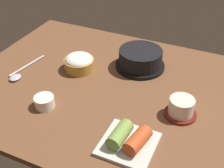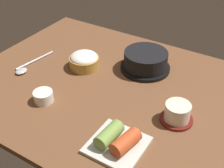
{
  "view_description": "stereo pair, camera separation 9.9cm",
  "coord_description": "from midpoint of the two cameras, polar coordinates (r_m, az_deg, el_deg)",
  "views": [
    {
      "loc": [
        35.45,
        -75.04,
        63.22
      ],
      "look_at": [
        2.0,
        -2.0,
        5.0
      ],
      "focal_mm": 48.24,
      "sensor_mm": 36.0,
      "label": 1
    },
    {
      "loc": [
        44.19,
        -70.36,
        63.22
      ],
      "look_at": [
        2.0,
        -2.0,
        5.0
      ],
      "focal_mm": 48.24,
      "sensor_mm": 36.0,
      "label": 2
    }
  ],
  "objects": [
    {
      "name": "side_bowl_near",
      "position": [
        0.97,
        -10.07,
        -2.41
      ],
      "size": [
        6.32,
        6.32,
        3.63
      ],
      "color": "white",
      "rests_on": "dining_table"
    },
    {
      "name": "spoon",
      "position": [
        1.15,
        -13.61,
        3.04
      ],
      "size": [
        5.05,
        19.55,
        1.35
      ],
      "color": "#B7B7BC",
      "rests_on": "dining_table"
    },
    {
      "name": "rice_bowl",
      "position": [
        1.12,
        -2.78,
        4.43
      ],
      "size": [
        11.05,
        11.05,
        6.13
      ],
      "color": "#B78C38",
      "rests_on": "dining_table"
    },
    {
      "name": "tea_cup_with_saucer",
      "position": [
        0.91,
        15.35,
        -5.46
      ],
      "size": [
        9.8,
        9.8,
        5.98
      ],
      "color": "maroon",
      "rests_on": "dining_table"
    },
    {
      "name": "stone_pot",
      "position": [
        1.11,
        8.93,
        4.31
      ],
      "size": [
        18.34,
        18.34,
        7.13
      ],
      "color": "black",
      "rests_on": "dining_table"
    },
    {
      "name": "dining_table",
      "position": [
        1.04,
        2.37,
        -1.0
      ],
      "size": [
        100.0,
        76.0,
        2.0
      ],
      "primitive_type": "cube",
      "color": "brown",
      "rests_on": "ground"
    },
    {
      "name": "kimchi_plate",
      "position": [
        0.81,
        4.55,
        -10.89
      ],
      "size": [
        14.52,
        14.52,
        5.19
      ],
      "color": "silver",
      "rests_on": "dining_table"
    }
  ]
}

